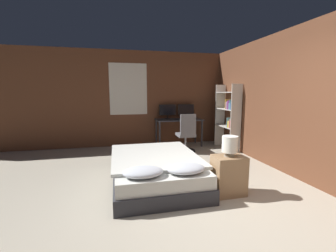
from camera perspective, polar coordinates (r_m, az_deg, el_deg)
The scene contains 13 objects.
ground_plane at distance 3.06m, azimuth 12.26°, elevation -21.82°, with size 20.00×20.00×0.00m, color #B2A893.
wall_back at distance 6.64m, azimuth -3.13°, elevation 6.95°, with size 12.00×0.08×2.70m.
wall_side_right at distance 5.00m, azimuth 26.10°, elevation 5.52°, with size 0.06×12.00×2.70m.
bed at distance 3.92m, azimuth -3.19°, elevation -10.87°, with size 1.45×2.05×0.54m.
nightstand at distance 3.59m, azimuth 15.12°, elevation -11.97°, with size 0.47×0.35×0.59m.
bedside_lamp at distance 3.46m, azimuth 15.43°, elevation -4.53°, with size 0.23×0.23×0.31m.
desk at distance 6.46m, azimuth 2.75°, elevation 0.83°, with size 1.32×0.63×0.78m.
monitor_left at distance 6.56m, azimuth -0.11°, elevation 3.97°, with size 0.49×0.16×0.41m.
monitor_right at distance 6.71m, azimuth 4.60°, elevation 4.05°, with size 0.49×0.16×0.41m.
keyboard at distance 6.25m, azimuth 3.29°, elevation 1.62°, with size 0.37×0.13×0.02m.
computer_mouse at distance 6.33m, azimuth 5.68°, elevation 1.76°, with size 0.07×0.05×0.04m.
office_chair at distance 5.81m, azimuth 4.65°, elevation -2.82°, with size 0.52×0.52×1.00m.
bookshelf at distance 6.22m, azimuth 15.32°, elevation 3.12°, with size 0.29×0.92×1.75m.
Camera 1 is at (-1.18, -2.37, 1.54)m, focal length 24.00 mm.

